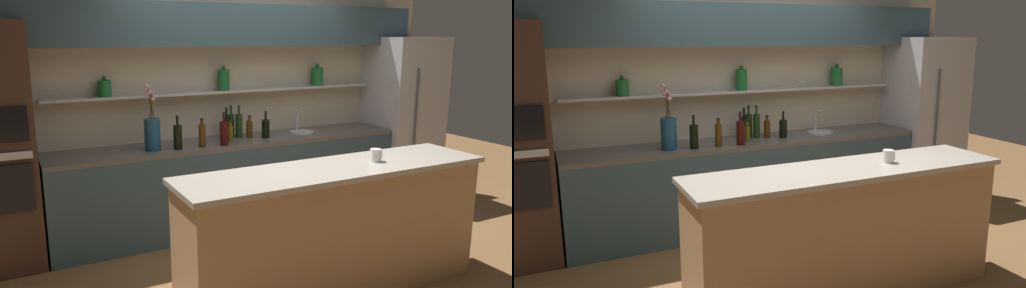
# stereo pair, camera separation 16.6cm
# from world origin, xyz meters

# --- Properties ---
(ground_plane) EXTENTS (12.00, 12.00, 0.00)m
(ground_plane) POSITION_xyz_m (0.00, 0.00, 0.00)
(ground_plane) COLOR brown
(back_wall_unit) EXTENTS (5.20, 0.44, 2.60)m
(back_wall_unit) POSITION_xyz_m (-0.00, 1.53, 1.55)
(back_wall_unit) COLOR beige
(back_wall_unit) RESTS_ON ground_plane
(back_counter_unit) EXTENTS (3.74, 0.62, 0.92)m
(back_counter_unit) POSITION_xyz_m (-0.08, 1.24, 0.46)
(back_counter_unit) COLOR #334C56
(back_counter_unit) RESTS_ON ground_plane
(island_counter) EXTENTS (2.51, 0.61, 1.02)m
(island_counter) POSITION_xyz_m (0.00, -0.44, 0.51)
(island_counter) COLOR tan
(island_counter) RESTS_ON ground_plane
(refrigerator) EXTENTS (0.79, 0.73, 1.97)m
(refrigerator) POSITION_xyz_m (2.20, 1.20, 0.98)
(refrigerator) COLOR #B7B7BC
(refrigerator) RESTS_ON ground_plane
(flower_vase) EXTENTS (0.15, 0.17, 0.63)m
(flower_vase) POSITION_xyz_m (-0.95, 1.17, 1.10)
(flower_vase) COLOR navy
(flower_vase) RESTS_ON back_counter_unit
(sink_fixture) EXTENTS (0.28, 0.28, 0.25)m
(sink_fixture) POSITION_xyz_m (0.76, 1.25, 0.95)
(sink_fixture) COLOR #B7B7BC
(sink_fixture) RESTS_ON back_counter_unit
(bottle_spirit_0) EXTENTS (0.07, 0.07, 0.24)m
(bottle_spirit_0) POSITION_xyz_m (0.13, 1.28, 1.02)
(bottle_spirit_0) COLOR #4C2D0C
(bottle_spirit_0) RESTS_ON back_counter_unit
(bottle_spirit_1) EXTENTS (0.07, 0.07, 0.28)m
(bottle_spirit_1) POSITION_xyz_m (-0.49, 1.08, 1.04)
(bottle_spirit_1) COLOR #4C2D0C
(bottle_spirit_1) RESTS_ON back_counter_unit
(bottle_wine_2) EXTENTS (0.07, 0.07, 0.35)m
(bottle_wine_2) POSITION_xyz_m (0.03, 1.33, 1.05)
(bottle_wine_2) COLOR #193814
(bottle_wine_2) RESTS_ON back_counter_unit
(bottle_wine_3) EXTENTS (0.08, 0.08, 0.29)m
(bottle_wine_3) POSITION_xyz_m (0.28, 1.20, 1.02)
(bottle_wine_3) COLOR black
(bottle_wine_3) RESTS_ON back_counter_unit
(bottle_wine_4) EXTENTS (0.08, 0.08, 0.33)m
(bottle_wine_4) POSITION_xyz_m (-0.26, 1.07, 1.04)
(bottle_wine_4) COLOR #380C0C
(bottle_wine_4) RESTS_ON back_counter_unit
(bottle_wine_5) EXTENTS (0.07, 0.07, 0.34)m
(bottle_wine_5) POSITION_xyz_m (-0.03, 1.40, 1.05)
(bottle_wine_5) COLOR #193814
(bottle_wine_5) RESTS_ON back_counter_unit
(bottle_oil_6) EXTENTS (0.06, 0.06, 0.22)m
(bottle_oil_6) POSITION_xyz_m (-0.14, 1.18, 1.01)
(bottle_oil_6) COLOR brown
(bottle_oil_6) RESTS_ON back_counter_unit
(bottle_wine_7) EXTENTS (0.08, 0.08, 0.33)m
(bottle_wine_7) POSITION_xyz_m (-0.73, 1.10, 1.04)
(bottle_wine_7) COLOR black
(bottle_wine_7) RESTS_ON back_counter_unit
(bottle_wine_8) EXTENTS (0.08, 0.08, 0.33)m
(bottle_wine_8) POSITION_xyz_m (-0.11, 1.35, 1.04)
(bottle_wine_8) COLOR black
(bottle_wine_8) RESTS_ON back_counter_unit
(coffee_mug) EXTENTS (0.11, 0.09, 0.10)m
(coffee_mug) POSITION_xyz_m (0.37, -0.45, 1.07)
(coffee_mug) COLOR silver
(coffee_mug) RESTS_ON island_counter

